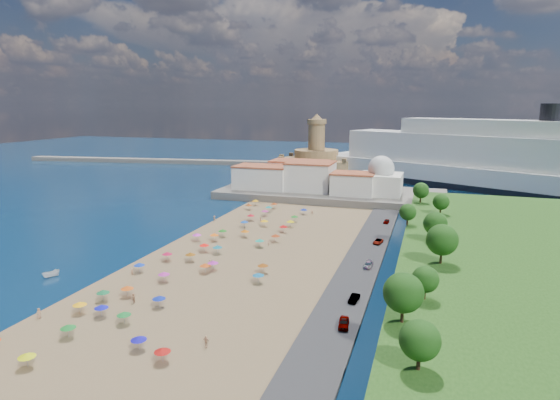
% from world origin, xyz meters
% --- Properties ---
extents(ground, '(700.00, 700.00, 0.00)m').
position_xyz_m(ground, '(0.00, 0.00, 0.00)').
color(ground, '#071938').
rests_on(ground, ground).
extents(terrace, '(90.00, 36.00, 3.00)m').
position_xyz_m(terrace, '(10.00, 73.00, 1.50)').
color(terrace, '#59544C').
rests_on(terrace, ground).
extents(jetty, '(18.00, 70.00, 2.40)m').
position_xyz_m(jetty, '(-12.00, 108.00, 1.20)').
color(jetty, '#59544C').
rests_on(jetty, ground).
extents(breakwater, '(199.03, 34.77, 2.60)m').
position_xyz_m(breakwater, '(-110.00, 153.00, 1.30)').
color(breakwater, '#59544C').
rests_on(breakwater, ground).
extents(waterfront_buildings, '(57.00, 29.00, 11.00)m').
position_xyz_m(waterfront_buildings, '(-3.05, 73.64, 7.88)').
color(waterfront_buildings, silver).
rests_on(waterfront_buildings, terrace).
extents(domed_building, '(16.00, 16.00, 15.00)m').
position_xyz_m(domed_building, '(30.00, 71.00, 8.97)').
color(domed_building, silver).
rests_on(domed_building, terrace).
extents(fortress, '(40.00, 40.00, 32.40)m').
position_xyz_m(fortress, '(-12.00, 138.00, 6.68)').
color(fortress, '#A68553').
rests_on(fortress, ground).
extents(cruise_ship, '(166.12, 97.50, 37.63)m').
position_xyz_m(cruise_ship, '(72.80, 114.01, 11.15)').
color(cruise_ship, black).
rests_on(cruise_ship, ground).
extents(beach_parasols, '(31.28, 115.27, 2.20)m').
position_xyz_m(beach_parasols, '(-1.99, -8.67, 2.15)').
color(beach_parasols, gray).
rests_on(beach_parasols, beach).
extents(beachgoers, '(35.17, 98.09, 1.90)m').
position_xyz_m(beachgoers, '(-3.28, -5.59, 1.16)').
color(beachgoers, tan).
rests_on(beachgoers, beach).
extents(parked_cars, '(2.65, 77.32, 1.45)m').
position_xyz_m(parked_cars, '(36.00, -7.77, 1.34)').
color(parked_cars, gray).
rests_on(parked_cars, promenade).
extents(hillside_trees, '(13.47, 106.93, 8.03)m').
position_xyz_m(hillside_trees, '(48.33, -11.21, 10.19)').
color(hillside_trees, '#382314').
rests_on(hillside_trees, hillside).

